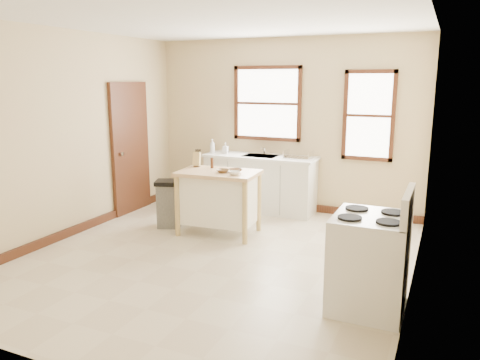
% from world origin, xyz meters
% --- Properties ---
extents(floor, '(5.00, 5.00, 0.00)m').
position_xyz_m(floor, '(0.00, 0.00, 0.00)').
color(floor, beige).
rests_on(floor, ground).
extents(ceiling, '(5.00, 5.00, 0.00)m').
position_xyz_m(ceiling, '(0.00, 0.00, 2.80)').
color(ceiling, white).
rests_on(ceiling, ground).
extents(wall_back, '(4.50, 0.04, 2.80)m').
position_xyz_m(wall_back, '(0.00, 2.50, 1.40)').
color(wall_back, '#C9B884').
rests_on(wall_back, ground).
extents(wall_left, '(0.04, 5.00, 2.80)m').
position_xyz_m(wall_left, '(-2.25, 0.00, 1.40)').
color(wall_left, '#C9B884').
rests_on(wall_left, ground).
extents(wall_right, '(0.04, 5.00, 2.80)m').
position_xyz_m(wall_right, '(2.25, 0.00, 1.40)').
color(wall_right, '#C9B884').
rests_on(wall_right, ground).
extents(window_main, '(1.17, 0.06, 1.22)m').
position_xyz_m(window_main, '(-0.30, 2.48, 1.75)').
color(window_main, '#3A1D10').
rests_on(window_main, wall_back).
extents(window_side, '(0.77, 0.06, 1.37)m').
position_xyz_m(window_side, '(1.35, 2.48, 1.60)').
color(window_side, '#3A1D10').
rests_on(window_side, wall_back).
extents(door_left, '(0.06, 0.90, 2.10)m').
position_xyz_m(door_left, '(-2.21, 1.30, 1.05)').
color(door_left, '#3A1D10').
rests_on(door_left, ground).
extents(baseboard_back, '(4.50, 0.04, 0.12)m').
position_xyz_m(baseboard_back, '(0.00, 2.47, 0.06)').
color(baseboard_back, '#3A1D10').
rests_on(baseboard_back, ground).
extents(baseboard_left, '(0.04, 5.00, 0.12)m').
position_xyz_m(baseboard_left, '(-2.22, 0.00, 0.06)').
color(baseboard_left, '#3A1D10').
rests_on(baseboard_left, ground).
extents(sink_counter, '(1.86, 0.62, 0.92)m').
position_xyz_m(sink_counter, '(-0.30, 2.20, 0.46)').
color(sink_counter, silver).
rests_on(sink_counter, ground).
extents(faucet, '(0.03, 0.03, 0.22)m').
position_xyz_m(faucet, '(-0.30, 2.38, 1.03)').
color(faucet, silver).
rests_on(faucet, sink_counter).
extents(soap_bottle_a, '(0.10, 0.10, 0.23)m').
position_xyz_m(soap_bottle_a, '(-1.15, 2.13, 1.04)').
color(soap_bottle_a, '#B2B2B2').
rests_on(soap_bottle_a, sink_counter).
extents(soap_bottle_b, '(0.09, 0.09, 0.18)m').
position_xyz_m(soap_bottle_b, '(-0.92, 2.17, 1.01)').
color(soap_bottle_b, '#B2B2B2').
rests_on(soap_bottle_b, sink_counter).
extents(dish_rack, '(0.47, 0.38, 0.11)m').
position_xyz_m(dish_rack, '(0.35, 2.20, 0.97)').
color(dish_rack, silver).
rests_on(dish_rack, sink_counter).
extents(kitchen_island, '(1.14, 0.77, 0.90)m').
position_xyz_m(kitchen_island, '(-0.38, 0.84, 0.45)').
color(kitchen_island, '#E1B684').
rests_on(kitchen_island, ground).
extents(knife_block, '(0.13, 0.13, 0.20)m').
position_xyz_m(knife_block, '(-0.84, 1.04, 1.00)').
color(knife_block, tan).
rests_on(knife_block, kitchen_island).
extents(pepper_grinder, '(0.05, 0.05, 0.15)m').
position_xyz_m(pepper_grinder, '(-0.58, 1.02, 0.97)').
color(pepper_grinder, '#472513').
rests_on(pepper_grinder, kitchen_island).
extents(bowl_a, '(0.19, 0.19, 0.04)m').
position_xyz_m(bowl_a, '(-0.29, 0.79, 0.92)').
color(bowl_a, brown).
rests_on(bowl_a, kitchen_island).
extents(bowl_b, '(0.25, 0.25, 0.04)m').
position_xyz_m(bowl_b, '(-0.15, 0.89, 0.92)').
color(bowl_b, brown).
rests_on(bowl_b, kitchen_island).
extents(bowl_c, '(0.18, 0.18, 0.05)m').
position_xyz_m(bowl_c, '(-0.07, 0.71, 0.92)').
color(bowl_c, white).
rests_on(bowl_c, kitchen_island).
extents(trash_bin, '(0.44, 0.41, 0.70)m').
position_xyz_m(trash_bin, '(-1.18, 0.80, 0.35)').
color(trash_bin, slate).
rests_on(trash_bin, ground).
extents(gas_stove, '(0.73, 0.74, 1.18)m').
position_xyz_m(gas_stove, '(1.90, -0.56, 0.59)').
color(gas_stove, white).
rests_on(gas_stove, ground).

